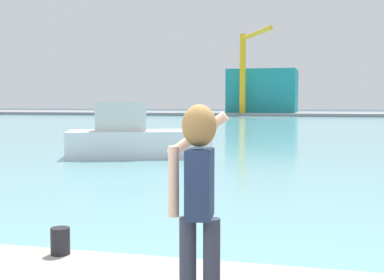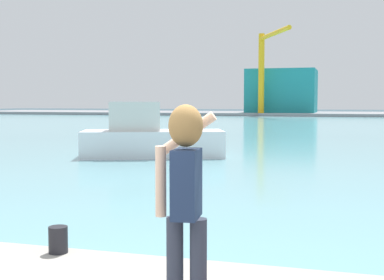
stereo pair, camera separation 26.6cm
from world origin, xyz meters
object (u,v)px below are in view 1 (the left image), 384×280
object	(u,v)px
person_photographer	(198,188)
port_crane	(247,61)
boat_moored	(135,138)
harbor_bollard	(60,241)
warehouse_left	(263,91)

from	to	relation	value
person_photographer	port_crane	xyz separation A→B (m)	(-11.59, 81.70, 7.27)
boat_moored	person_photographer	bearing A→B (deg)	-88.41
boat_moored	port_crane	distance (m)	64.99
harbor_bollard	boat_moored	size ratio (longest dim) A/B	0.05
boat_moored	warehouse_left	size ratio (longest dim) A/B	0.55
port_crane	warehouse_left	bearing A→B (deg)	78.89
person_photographer	boat_moored	world-z (taller)	boat_moored
person_photographer	harbor_bollard	size ratio (longest dim) A/B	5.60
warehouse_left	port_crane	distance (m)	10.10
person_photographer	warehouse_left	xyz separation A→B (m)	(-9.87, 90.45, 2.54)
person_photographer	port_crane	world-z (taller)	port_crane
boat_moored	port_crane	bearing A→B (deg)	73.62
person_photographer	boat_moored	xyz separation A→B (m)	(-7.03, 17.39, -0.88)
warehouse_left	harbor_bollard	bearing A→B (deg)	-84.93
boat_moored	port_crane	xyz separation A→B (m)	(-4.55, 64.32, 8.15)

